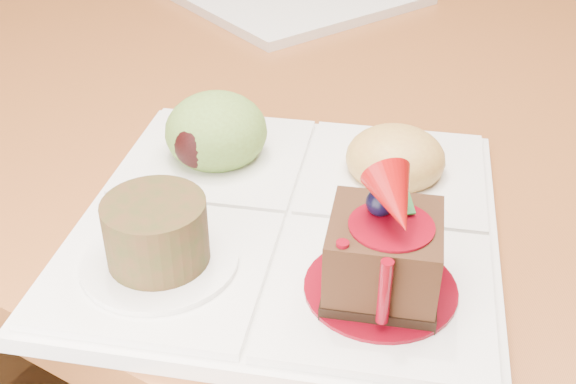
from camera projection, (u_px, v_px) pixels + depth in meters
The scene contains 3 objects.
ground at pixel (418, 319), 1.51m from camera, with size 6.00×6.00×0.00m, color #543518.
dining_table at pixel (462, 0), 1.13m from camera, with size 1.00×1.80×0.75m.
sampler_plate at pixel (286, 203), 0.50m from camera, with size 0.37×0.37×0.11m.
Camera 1 is at (0.34, -1.09, 1.06)m, focal length 45.00 mm.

